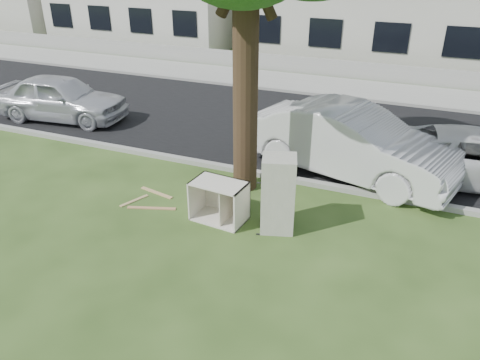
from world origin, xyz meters
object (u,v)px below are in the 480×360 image
at_px(car_right, 478,157).
at_px(car_left, 61,98).
at_px(cabinet, 219,201).
at_px(car_center, 351,142).
at_px(fridge, 278,194).

relative_size(car_right, car_left, 1.07).
bearing_deg(car_left, cabinet, -123.61).
xyz_separation_m(car_center, car_right, (2.84, 0.74, -0.21)).
xyz_separation_m(fridge, car_right, (3.67, 3.76, -0.15)).
relative_size(car_center, car_right, 1.13).
height_order(fridge, car_left, fridge).
bearing_deg(fridge, cabinet, 169.41).
distance_m(car_center, car_left, 9.23).
bearing_deg(car_left, fridge, -119.45).
height_order(fridge, car_center, car_center).
bearing_deg(car_right, car_left, 83.11).
xyz_separation_m(cabinet, car_center, (2.03, 3.15, 0.41)).
height_order(fridge, car_right, fridge).
bearing_deg(car_right, fridge, 127.62).
distance_m(car_center, car_right, 2.95).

